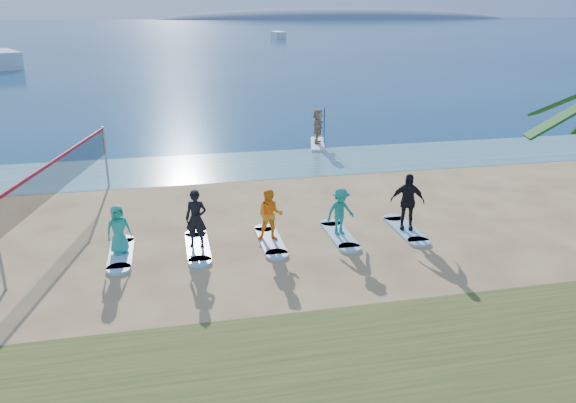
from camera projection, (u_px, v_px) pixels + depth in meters
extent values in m
plane|color=tan|center=(305.00, 258.00, 16.67)|extent=(600.00, 600.00, 0.00)
plane|color=teal|center=(251.00, 165.00, 26.35)|extent=(600.00, 600.00, 0.00)
plane|color=navy|center=(174.00, 31.00, 164.23)|extent=(600.00, 600.00, 0.00)
ellipsoid|color=slate|center=(341.00, 19.00, 312.38)|extent=(220.00, 56.00, 18.00)
cylinder|color=gray|center=(106.00, 157.00, 22.86)|extent=(0.09, 0.09, 2.50)
cube|color=black|center=(61.00, 173.00, 18.40)|extent=(1.95, 8.80, 1.00)
cube|color=#AF1226|center=(59.00, 158.00, 18.23)|extent=(1.98, 8.81, 0.10)
cube|color=silver|center=(318.00, 144.00, 30.11)|extent=(1.40, 3.08, 0.12)
imported|color=tan|center=(318.00, 126.00, 29.79)|extent=(0.98, 1.76, 1.81)
cube|color=silver|center=(4.00, 68.00, 67.56)|extent=(6.04, 8.99, 2.01)
cube|color=silver|center=(278.00, 38.00, 127.35)|extent=(2.52, 5.90, 1.51)
cube|color=#97CCE9|center=(121.00, 254.00, 16.84)|extent=(0.70, 2.20, 0.09)
imported|color=teal|center=(118.00, 229.00, 16.57)|extent=(0.86, 0.71, 1.50)
cube|color=#97CCE9|center=(198.00, 247.00, 17.29)|extent=(0.70, 2.20, 0.09)
imported|color=black|center=(196.00, 219.00, 16.98)|extent=(0.76, 0.61, 1.80)
cube|color=#97CCE9|center=(270.00, 241.00, 17.75)|extent=(0.70, 2.20, 0.09)
imported|color=orange|center=(270.00, 215.00, 17.46)|extent=(0.93, 0.79, 1.66)
cube|color=#97CCE9|center=(340.00, 235.00, 18.21)|extent=(0.70, 2.20, 0.09)
imported|color=teal|center=(340.00, 211.00, 17.94)|extent=(1.12, 0.83, 1.55)
cube|color=#97CCE9|center=(405.00, 230.00, 18.66)|extent=(0.70, 2.20, 0.09)
imported|color=black|center=(407.00, 202.00, 18.34)|extent=(1.20, 0.81, 1.89)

